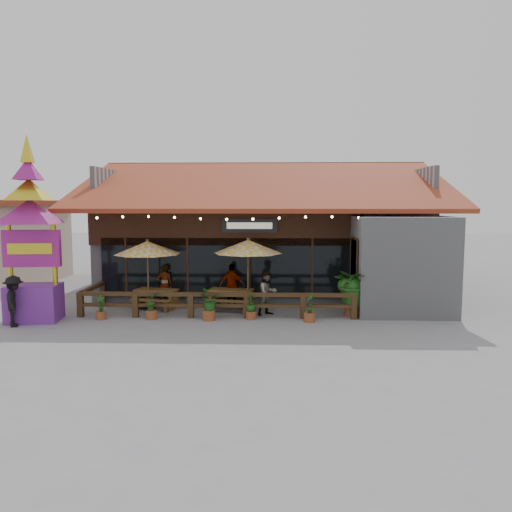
{
  "coord_description": "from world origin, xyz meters",
  "views": [
    {
      "loc": [
        0.41,
        -17.94,
        4.09
      ],
      "look_at": [
        -0.23,
        1.5,
        2.02
      ],
      "focal_mm": 35.0,
      "sensor_mm": 36.0,
      "label": 1
    }
  ],
  "objects_px": {
    "picnic_table_left": "(156,296)",
    "umbrella_right": "(248,247)",
    "umbrella_left": "(147,248)",
    "tropical_plant": "(353,285)",
    "thai_sign_tower": "(30,216)",
    "pedestrian": "(14,301)",
    "picnic_table_right": "(231,296)"
  },
  "relations": [
    {
      "from": "umbrella_left",
      "to": "umbrella_right",
      "type": "distance_m",
      "value": 3.84
    },
    {
      "from": "umbrella_right",
      "to": "tropical_plant",
      "type": "distance_m",
      "value": 4.13
    },
    {
      "from": "umbrella_right",
      "to": "thai_sign_tower",
      "type": "relative_size",
      "value": 0.42
    },
    {
      "from": "picnic_table_right",
      "to": "pedestrian",
      "type": "bearing_deg",
      "value": -158.02
    },
    {
      "from": "picnic_table_left",
      "to": "thai_sign_tower",
      "type": "xyz_separation_m",
      "value": [
        -3.79,
        -2.09,
        3.12
      ]
    },
    {
      "from": "tropical_plant",
      "to": "thai_sign_tower",
      "type": "bearing_deg",
      "value": -174.67
    },
    {
      "from": "picnic_table_right",
      "to": "picnic_table_left",
      "type": "bearing_deg",
      "value": 178.03
    },
    {
      "from": "umbrella_right",
      "to": "picnic_table_right",
      "type": "bearing_deg",
      "value": 176.43
    },
    {
      "from": "picnic_table_left",
      "to": "tropical_plant",
      "type": "distance_m",
      "value": 7.49
    },
    {
      "from": "umbrella_left",
      "to": "picnic_table_left",
      "type": "height_order",
      "value": "umbrella_left"
    },
    {
      "from": "umbrella_right",
      "to": "pedestrian",
      "type": "relative_size",
      "value": 1.68
    },
    {
      "from": "tropical_plant",
      "to": "pedestrian",
      "type": "relative_size",
      "value": 1.19
    },
    {
      "from": "umbrella_left",
      "to": "thai_sign_tower",
      "type": "xyz_separation_m",
      "value": [
        -3.51,
        -1.98,
        1.25
      ]
    },
    {
      "from": "picnic_table_right",
      "to": "tropical_plant",
      "type": "xyz_separation_m",
      "value": [
        4.49,
        -0.95,
        0.62
      ]
    },
    {
      "from": "thai_sign_tower",
      "to": "tropical_plant",
      "type": "height_order",
      "value": "thai_sign_tower"
    },
    {
      "from": "picnic_table_left",
      "to": "tropical_plant",
      "type": "height_order",
      "value": "tropical_plant"
    },
    {
      "from": "picnic_table_left",
      "to": "pedestrian",
      "type": "relative_size",
      "value": 1.09
    },
    {
      "from": "picnic_table_right",
      "to": "thai_sign_tower",
      "type": "relative_size",
      "value": 0.28
    },
    {
      "from": "picnic_table_right",
      "to": "tropical_plant",
      "type": "relative_size",
      "value": 0.94
    },
    {
      "from": "picnic_table_left",
      "to": "picnic_table_right",
      "type": "relative_size",
      "value": 0.97
    },
    {
      "from": "umbrella_left",
      "to": "picnic_table_right",
      "type": "relative_size",
      "value": 1.74
    },
    {
      "from": "umbrella_right",
      "to": "thai_sign_tower",
      "type": "xyz_separation_m",
      "value": [
        -7.35,
        -1.95,
        1.19
      ]
    },
    {
      "from": "picnic_table_left",
      "to": "picnic_table_right",
      "type": "height_order",
      "value": "picnic_table_right"
    },
    {
      "from": "picnic_table_left",
      "to": "umbrella_right",
      "type": "bearing_deg",
      "value": -2.27
    },
    {
      "from": "tropical_plant",
      "to": "pedestrian",
      "type": "xyz_separation_m",
      "value": [
        -11.46,
        -1.87,
        -0.3
      ]
    },
    {
      "from": "tropical_plant",
      "to": "umbrella_right",
      "type": "bearing_deg",
      "value": 166.69
    },
    {
      "from": "umbrella_left",
      "to": "picnic_table_right",
      "type": "xyz_separation_m",
      "value": [
        3.18,
        0.01,
        -1.84
      ]
    },
    {
      "from": "picnic_table_left",
      "to": "picnic_table_right",
      "type": "bearing_deg",
      "value": -1.97
    },
    {
      "from": "tropical_plant",
      "to": "pedestrian",
      "type": "height_order",
      "value": "tropical_plant"
    },
    {
      "from": "umbrella_left",
      "to": "umbrella_right",
      "type": "bearing_deg",
      "value": -0.45
    },
    {
      "from": "picnic_table_left",
      "to": "thai_sign_tower",
      "type": "height_order",
      "value": "thai_sign_tower"
    },
    {
      "from": "umbrella_right",
      "to": "picnic_table_right",
      "type": "xyz_separation_m",
      "value": [
        -0.67,
        0.04,
        -1.9
      ]
    }
  ]
}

